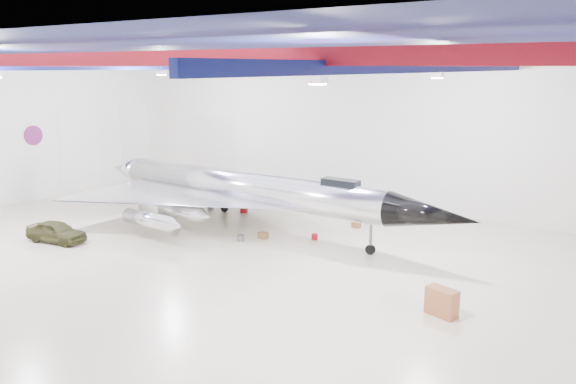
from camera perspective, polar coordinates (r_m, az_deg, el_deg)
The scene contains 17 objects.
floor at distance 31.85m, azimuth -7.21°, elevation -6.03°, with size 40.00×40.00×0.00m, color beige.
wall_back at distance 42.87m, azimuth 5.87°, elevation 6.36°, with size 40.00×40.00×0.00m, color silver.
wall_left at distance 46.16m, azimuth -26.64°, elevation 5.54°, with size 30.00×30.00×0.00m, color silver.
ceiling at distance 30.20m, azimuth -7.80°, elevation 14.16°, with size 40.00×40.00×0.00m, color #0A0F38.
ceiling_structure at distance 30.19m, azimuth -7.76°, elevation 12.88°, with size 39.50×29.50×1.08m.
wall_roundel at distance 47.17m, azimuth -24.45°, elevation 5.26°, with size 1.50×1.50×0.10m, color #B21414.
jet_aircraft at distance 35.45m, azimuth -4.44°, elevation 0.08°, with size 27.40×15.87×7.48m.
jeep at distance 35.83m, azimuth -22.48°, elevation -3.73°, with size 1.50×3.72×1.27m, color #393B1D.
desk at distance 24.54m, azimuth 15.35°, elevation -10.72°, with size 1.29×0.65×1.19m, color brown.
crate_ply at distance 40.24m, azimuth -10.93°, elevation -1.96°, with size 0.45×0.36×0.31m, color olive.
toolbox_red at distance 39.91m, azimuth -4.49°, elevation -1.87°, with size 0.47×0.37×0.33m, color maroon.
engine_drum at distance 33.49m, azimuth -4.85°, elevation -4.69°, with size 0.42×0.42×0.38m, color #59595B.
parts_bin at distance 36.40m, azimuth 6.95°, elevation -3.33°, with size 0.52×0.42×0.36m, color olive.
crate_small at distance 41.07m, azimuth -7.86°, elevation -1.60°, with size 0.35×0.28×0.24m, color #59595B.
tool_chest at distance 33.75m, azimuth 2.72°, elevation -4.55°, with size 0.38×0.38×0.34m, color maroon.
oil_barrel at distance 33.93m, azimuth -2.56°, elevation -4.42°, with size 0.55×0.44×0.38m, color olive.
spares_box at distance 37.66m, azimuth 7.96°, elevation -2.84°, with size 0.37×0.37×0.33m, color #59595B.
Camera 1 is at (19.94, -22.67, 10.13)m, focal length 35.00 mm.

